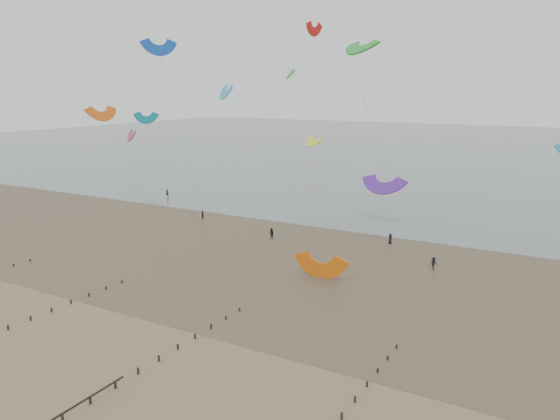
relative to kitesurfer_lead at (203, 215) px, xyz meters
The scene contains 6 objects.
ground 51.86m from the kitesurfer_lead, 59.59° to the right, with size 500.00×500.00×0.00m, color brown.
sea_and_shore 24.46m from the kitesurfer_lead, 24.95° to the right, with size 500.00×665.00×0.03m.
kitesurfer_lead is the anchor object (origin of this frame).
kitesurfers 45.10m from the kitesurfer_lead, ahead, with size 110.17×22.25×1.83m.
grounded_kite 38.04m from the kitesurfer_lead, 28.76° to the right, with size 6.39×3.35×4.87m, color orange, non-canonical shape.
kites_airborne 52.30m from the kitesurfer_lead, 70.04° to the left, with size 250.35×112.95×42.18m.
Camera 1 is at (36.00, -35.13, 24.29)m, focal length 35.00 mm.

